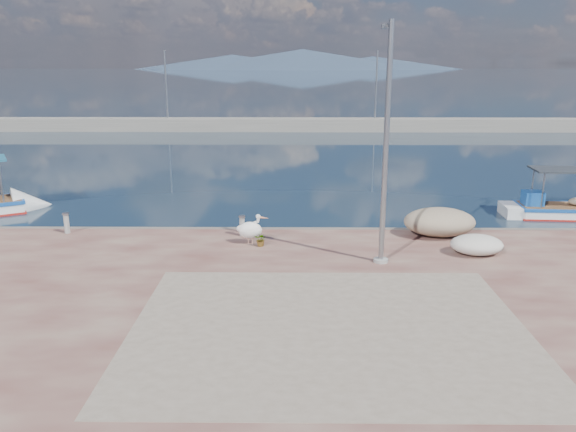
{
  "coord_description": "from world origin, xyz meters",
  "views": [
    {
      "loc": [
        0.19,
        -14.66,
        6.33
      ],
      "look_at": [
        0.0,
        3.8,
        1.3
      ],
      "focal_mm": 35.0,
      "sensor_mm": 36.0,
      "label": 1
    }
  ],
  "objects_px": {
    "pelican": "(251,230)",
    "bollard_near": "(242,225)",
    "boat_right": "(560,212)",
    "lamp_post": "(385,154)"
  },
  "relations": [
    {
      "from": "bollard_near",
      "to": "lamp_post",
      "type": "bearing_deg",
      "value": -30.39
    },
    {
      "from": "boat_right",
      "to": "lamp_post",
      "type": "bearing_deg",
      "value": -136.92
    },
    {
      "from": "boat_right",
      "to": "bollard_near",
      "type": "xyz_separation_m",
      "value": [
        -13.19,
        -4.52,
        0.7
      ]
    },
    {
      "from": "boat_right",
      "to": "lamp_post",
      "type": "relative_size",
      "value": 0.73
    },
    {
      "from": "pelican",
      "to": "bollard_near",
      "type": "xyz_separation_m",
      "value": [
        -0.36,
        0.87,
        -0.09
      ]
    },
    {
      "from": "pelican",
      "to": "lamp_post",
      "type": "relative_size",
      "value": 0.15
    },
    {
      "from": "lamp_post",
      "to": "bollard_near",
      "type": "relative_size",
      "value": 9.66
    },
    {
      "from": "bollard_near",
      "to": "pelican",
      "type": "bearing_deg",
      "value": -67.29
    },
    {
      "from": "pelican",
      "to": "bollard_near",
      "type": "distance_m",
      "value": 0.95
    },
    {
      "from": "boat_right",
      "to": "lamp_post",
      "type": "xyz_separation_m",
      "value": [
        -8.74,
        -7.13,
        3.61
      ]
    }
  ]
}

